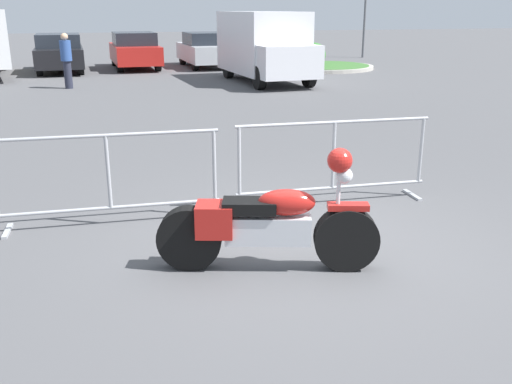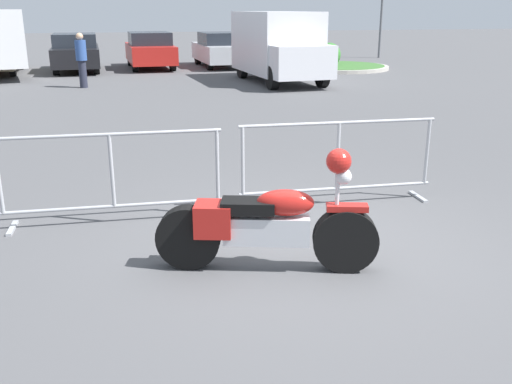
# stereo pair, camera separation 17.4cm
# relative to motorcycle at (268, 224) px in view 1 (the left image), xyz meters

# --- Properties ---
(ground_plane) EXTENTS (120.00, 120.00, 0.00)m
(ground_plane) POSITION_rel_motorcycle_xyz_m (0.58, 0.39, -0.45)
(ground_plane) COLOR #4C4C4F
(motorcycle) EXTENTS (2.06, 0.79, 1.19)m
(motorcycle) POSITION_rel_motorcycle_xyz_m (0.00, 0.00, 0.00)
(motorcycle) COLOR black
(motorcycle) RESTS_ON ground
(crowd_barrier_near) EXTENTS (2.53, 0.56, 1.07)m
(crowd_barrier_near) POSITION_rel_motorcycle_xyz_m (-1.38, 1.64, 0.10)
(crowd_barrier_near) COLOR #9EA0A5
(crowd_barrier_near) RESTS_ON ground
(crowd_barrier_far) EXTENTS (2.53, 0.56, 1.07)m
(crowd_barrier_far) POSITION_rel_motorcycle_xyz_m (1.38, 1.64, 0.10)
(crowd_barrier_far) COLOR #9EA0A5
(crowd_barrier_far) RESTS_ON ground
(delivery_van) EXTENTS (2.24, 5.11, 2.31)m
(delivery_van) POSITION_rel_motorcycle_xyz_m (4.32, 14.22, 0.79)
(delivery_van) COLOR silver
(delivery_van) RESTS_ON ground
(parked_car_black) EXTENTS (1.86, 4.37, 1.47)m
(parked_car_black) POSITION_rel_motorcycle_xyz_m (-2.51, 19.57, 0.29)
(parked_car_black) COLOR black
(parked_car_black) RESTS_ON ground
(parked_car_red) EXTENTS (1.87, 4.40, 1.48)m
(parked_car_red) POSITION_rel_motorcycle_xyz_m (0.46, 20.10, 0.30)
(parked_car_red) COLOR #B21E19
(parked_car_red) RESTS_ON ground
(parked_car_silver) EXTENTS (1.83, 4.30, 1.45)m
(parked_car_silver) POSITION_rel_motorcycle_xyz_m (3.43, 19.97, 0.28)
(parked_car_silver) COLOR #B7BABF
(parked_car_silver) RESTS_ON ground
(pedestrian) EXTENTS (0.36, 0.36, 1.69)m
(pedestrian) POSITION_rel_motorcycle_xyz_m (-2.10, 14.26, 0.47)
(pedestrian) COLOR #262838
(pedestrian) RESTS_ON ground
(planter_island) EXTENTS (4.31, 4.31, 1.06)m
(planter_island) POSITION_rel_motorcycle_xyz_m (7.81, 17.99, -0.16)
(planter_island) COLOR #ADA89E
(planter_island) RESTS_ON ground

